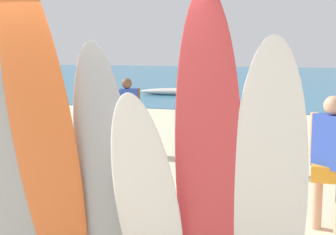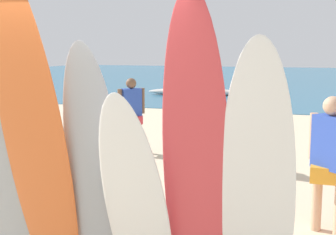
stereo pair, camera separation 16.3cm
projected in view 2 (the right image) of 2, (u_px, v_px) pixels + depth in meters
ground at (268, 108)px, 17.38m from camera, size 60.00×60.00×0.00m
ocean_water at (298, 78)px, 34.69m from camera, size 60.00×40.00×0.02m
surfboard_rack at (82, 226)px, 4.18m from camera, size 3.58×0.07×0.78m
surfboard_orange_4 at (37, 156)px, 3.48m from camera, size 0.56×0.85×2.82m
surfboard_grey_5 at (98, 190)px, 3.54m from camera, size 0.51×0.62×2.27m
surfboard_white_6 at (138, 221)px, 3.35m from camera, size 0.55×0.75×1.94m
surfboard_red_7 at (197, 183)px, 3.19m from camera, size 0.52×0.71×2.58m
surfboard_white_8 at (257, 206)px, 3.14m from camera, size 0.56×0.64×2.30m
beachgoer_by_water at (330, 156)px, 5.43m from camera, size 0.51×0.44×1.66m
beachgoer_photographing at (131, 110)px, 9.74m from camera, size 0.44×0.46×1.59m
beachgoer_midbeach at (39, 129)px, 7.60m from camera, size 0.59×0.25×1.57m
beachgoer_near_rack at (202, 114)px, 8.77m from camera, size 0.44×0.56×1.69m
distant_boat at (196, 92)px, 21.92m from camera, size 4.63×1.35×0.37m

